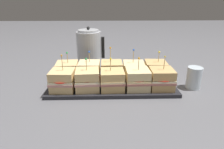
% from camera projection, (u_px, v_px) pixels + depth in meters
% --- Properties ---
extents(ground_plane, '(6.00, 6.00, 0.00)m').
position_uv_depth(ground_plane, '(112.00, 87.00, 1.04)').
color(ground_plane, slate).
extents(serving_platter, '(0.64, 0.27, 0.02)m').
position_uv_depth(serving_platter, '(112.00, 85.00, 1.04)').
color(serving_platter, '#232328').
rests_on(serving_platter, ground_plane).
extents(sandwich_front_far_left, '(0.12, 0.12, 0.18)m').
position_uv_depth(sandwich_front_far_left, '(63.00, 80.00, 0.96)').
color(sandwich_front_far_left, '#DBB77A').
rests_on(sandwich_front_far_left, serving_platter).
extents(sandwich_front_left, '(0.12, 0.12, 0.16)m').
position_uv_depth(sandwich_front_left, '(88.00, 80.00, 0.96)').
color(sandwich_front_left, '#DBB77A').
rests_on(sandwich_front_left, serving_platter).
extents(sandwich_front_center, '(0.12, 0.12, 0.16)m').
position_uv_depth(sandwich_front_center, '(112.00, 80.00, 0.96)').
color(sandwich_front_center, tan).
rests_on(sandwich_front_center, serving_platter).
extents(sandwich_front_right, '(0.12, 0.12, 0.16)m').
position_uv_depth(sandwich_front_right, '(137.00, 79.00, 0.97)').
color(sandwich_front_right, beige).
rests_on(sandwich_front_right, serving_platter).
extents(sandwich_front_far_right, '(0.12, 0.12, 0.17)m').
position_uv_depth(sandwich_front_far_right, '(161.00, 79.00, 0.97)').
color(sandwich_front_far_right, tan).
rests_on(sandwich_front_far_right, serving_platter).
extents(sandwich_back_far_left, '(0.12, 0.12, 0.16)m').
position_uv_depth(sandwich_back_far_left, '(67.00, 71.00, 1.07)').
color(sandwich_back_far_left, '#DBB77A').
rests_on(sandwich_back_far_left, serving_platter).
extents(sandwich_back_left, '(0.12, 0.12, 0.16)m').
position_uv_depth(sandwich_back_left, '(89.00, 71.00, 1.07)').
color(sandwich_back_left, beige).
rests_on(sandwich_back_left, serving_platter).
extents(sandwich_back_center, '(0.12, 0.12, 0.18)m').
position_uv_depth(sandwich_back_center, '(112.00, 71.00, 1.07)').
color(sandwich_back_center, tan).
rests_on(sandwich_back_center, serving_platter).
extents(sandwich_back_right, '(0.12, 0.12, 0.17)m').
position_uv_depth(sandwich_back_right, '(134.00, 71.00, 1.08)').
color(sandwich_back_right, beige).
rests_on(sandwich_back_right, serving_platter).
extents(sandwich_back_far_right, '(0.12, 0.12, 0.16)m').
position_uv_depth(sandwich_back_far_right, '(155.00, 71.00, 1.08)').
color(sandwich_back_far_right, tan).
rests_on(sandwich_back_far_right, serving_platter).
extents(kettle_steel, '(0.18, 0.16, 0.26)m').
position_uv_depth(kettle_steel, '(89.00, 49.00, 1.31)').
color(kettle_steel, '#B7BABF').
rests_on(kettle_steel, ground_plane).
extents(drinking_glass, '(0.07, 0.07, 0.11)m').
position_uv_depth(drinking_glass, '(194.00, 78.00, 1.02)').
color(drinking_glass, silver).
rests_on(drinking_glass, ground_plane).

